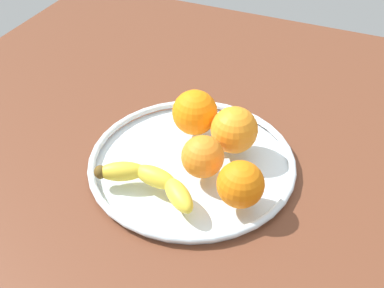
{
  "coord_description": "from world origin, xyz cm",
  "views": [
    {
      "loc": [
        -23.54,
        54.51,
        54.24
      ],
      "look_at": [
        0.0,
        0.0,
        4.8
      ],
      "focal_mm": 45.18,
      "sensor_mm": 36.0,
      "label": 1
    }
  ],
  "objects_px": {
    "fruit_bowl": "(192,162)",
    "orange_front_left": "(203,157)",
    "orange_back_right": "(195,112)",
    "orange_back_left": "(241,184)",
    "banana": "(149,181)",
    "orange_front_right": "(234,130)"
  },
  "relations": [
    {
      "from": "banana",
      "to": "orange_front_left",
      "type": "distance_m",
      "value": 0.09
    },
    {
      "from": "banana",
      "to": "orange_back_right",
      "type": "height_order",
      "value": "orange_back_right"
    },
    {
      "from": "orange_front_left",
      "to": "fruit_bowl",
      "type": "bearing_deg",
      "value": -41.36
    },
    {
      "from": "fruit_bowl",
      "to": "orange_front_left",
      "type": "distance_m",
      "value": 0.06
    },
    {
      "from": "fruit_bowl",
      "to": "orange_front_right",
      "type": "distance_m",
      "value": 0.09
    },
    {
      "from": "banana",
      "to": "orange_back_right",
      "type": "relative_size",
      "value": 2.35
    },
    {
      "from": "banana",
      "to": "fruit_bowl",
      "type": "bearing_deg",
      "value": -103.16
    },
    {
      "from": "orange_front_right",
      "to": "orange_back_left",
      "type": "relative_size",
      "value": 1.11
    },
    {
      "from": "fruit_bowl",
      "to": "orange_back_right",
      "type": "relative_size",
      "value": 4.38
    },
    {
      "from": "orange_front_right",
      "to": "orange_back_left",
      "type": "height_order",
      "value": "orange_front_right"
    },
    {
      "from": "fruit_bowl",
      "to": "banana",
      "type": "xyz_separation_m",
      "value": [
        0.03,
        0.09,
        0.02
      ]
    },
    {
      "from": "fruit_bowl",
      "to": "orange_front_right",
      "type": "relative_size",
      "value": 4.39
    },
    {
      "from": "orange_back_right",
      "to": "orange_back_left",
      "type": "height_order",
      "value": "orange_back_right"
    },
    {
      "from": "orange_back_right",
      "to": "orange_back_left",
      "type": "distance_m",
      "value": 0.18
    },
    {
      "from": "orange_back_left",
      "to": "orange_front_left",
      "type": "bearing_deg",
      "value": -25.9
    },
    {
      "from": "orange_front_left",
      "to": "orange_back_left",
      "type": "xyz_separation_m",
      "value": [
        -0.07,
        0.04,
        0.0
      ]
    },
    {
      "from": "fruit_bowl",
      "to": "banana",
      "type": "relative_size",
      "value": 1.86
    },
    {
      "from": "orange_front_left",
      "to": "orange_front_right",
      "type": "bearing_deg",
      "value": -107.86
    },
    {
      "from": "fruit_bowl",
      "to": "orange_front_left",
      "type": "height_order",
      "value": "orange_front_left"
    },
    {
      "from": "orange_front_right",
      "to": "orange_back_left",
      "type": "xyz_separation_m",
      "value": [
        -0.05,
        0.11,
        -0.0
      ]
    },
    {
      "from": "banana",
      "to": "orange_back_left",
      "type": "distance_m",
      "value": 0.14
    },
    {
      "from": "orange_back_right",
      "to": "orange_back_left",
      "type": "bearing_deg",
      "value": 134.28
    }
  ]
}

